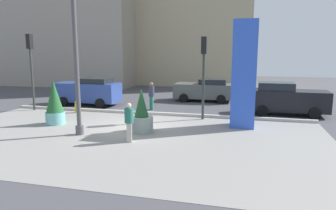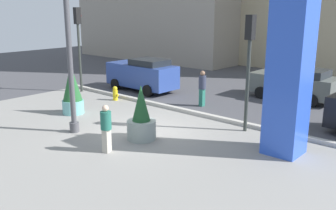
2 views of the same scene
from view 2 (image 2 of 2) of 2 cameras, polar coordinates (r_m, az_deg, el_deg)
The scene contains 14 objects.
ground_plane at distance 17.67m, azimuth 5.45°, elevation -0.78°, with size 60.00×60.00×0.00m, color #47474C.
plaza_pavement at distance 13.49m, azimuth -9.78°, elevation -5.87°, with size 18.00×10.00×0.02m, color gray.
curb_strip at distance 16.97m, azimuth 3.71°, elevation -1.12°, with size 18.00×0.24×0.16m, color #B7B2A8.
lamp_post at distance 14.24m, azimuth -15.05°, elevation 10.53°, with size 0.44×0.44×7.74m.
art_pillar_blue at distance 12.39m, azimuth 18.07°, elevation 4.15°, with size 1.14×1.14×5.15m, color blue.
potted_plant_by_pillar at distance 17.30m, azimuth -14.47°, elevation 2.13°, with size 0.96×0.96×2.26m.
potted_plant_near_left at distance 13.54m, azimuth -4.11°, elevation -2.15°, with size 1.06×1.06×2.03m.
fire_hydrant at distance 19.57m, azimuth -8.08°, elevation 1.77°, with size 0.36×0.26×0.75m.
traffic_light_far_side at distance 21.65m, azimuth -13.55°, elevation 10.26°, with size 0.28×0.42×4.72m.
traffic_light_corner at distance 14.30m, azimuth 12.32°, elevation 7.63°, with size 0.28×0.42×4.45m.
car_curb_west at distance 20.55m, azimuth 18.89°, elevation 3.12°, with size 4.37×2.13×1.67m.
car_far_lane at distance 21.65m, azimuth -3.94°, elevation 4.72°, with size 4.40×2.00×1.89m.
pedestrian_on_sidewalk at distance 12.42m, azimuth -9.46°, elevation -3.26°, with size 0.45×0.45×1.63m.
pedestrian_crossing at distance 18.17m, azimuth 5.27°, elevation 2.83°, with size 0.40×0.40×1.75m.
Camera 2 is at (9.93, -9.85, 4.68)m, focal length 39.79 mm.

